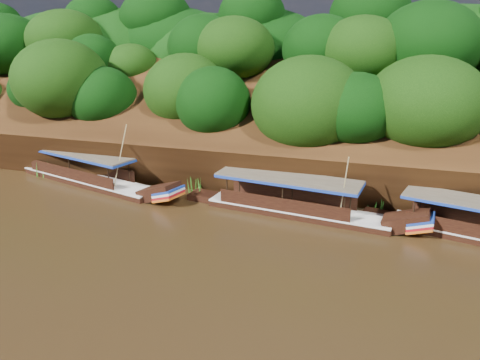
# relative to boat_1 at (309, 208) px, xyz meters

# --- Properties ---
(ground) EXTENTS (160.00, 160.00, 0.00)m
(ground) POSITION_rel_boat_1_xyz_m (-2.75, -7.39, -0.57)
(ground) COLOR black
(ground) RESTS_ON ground
(riverbank) EXTENTS (120.00, 30.06, 19.40)m
(riverbank) POSITION_rel_boat_1_xyz_m (-2.76, 15.34, 1.32)
(riverbank) COLOR black
(riverbank) RESTS_ON ground
(boat_1) EXTENTS (14.70, 3.86, 5.07)m
(boat_1) POSITION_rel_boat_1_xyz_m (0.00, 0.00, 0.00)
(boat_1) COLOR black
(boat_1) RESTS_ON ground
(boat_2) EXTENTS (15.99, 6.27, 5.77)m
(boat_2) POSITION_rel_boat_1_xyz_m (-17.15, 1.26, 0.00)
(boat_2) COLOR black
(boat_2) RESTS_ON ground
(reeds) EXTENTS (50.00, 2.31, 1.95)m
(reeds) POSITION_rel_boat_1_xyz_m (-5.58, 2.20, 0.29)
(reeds) COLOR #30731C
(reeds) RESTS_ON ground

